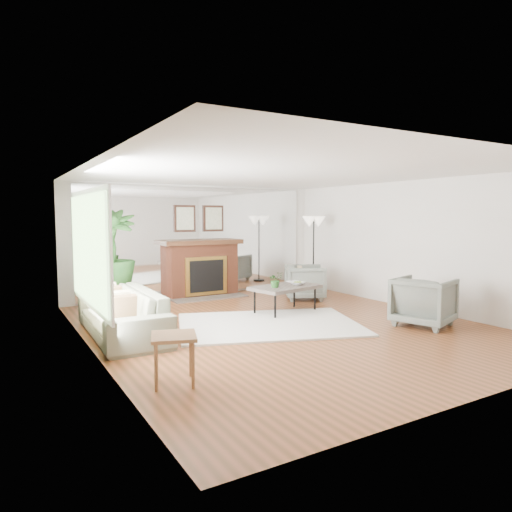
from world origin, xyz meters
TOP-DOWN VIEW (x-y plane):
  - ground at (0.00, 0.00)m, footprint 7.00×7.00m
  - wall_left at (-2.99, 0.00)m, footprint 0.02×7.00m
  - wall_right at (2.99, 0.00)m, footprint 0.02×7.00m
  - wall_back at (0.00, 3.49)m, footprint 6.00×0.02m
  - mirror_panel at (0.00, 3.47)m, footprint 5.40×0.04m
  - window_panel at (-2.96, 0.40)m, footprint 0.04×2.40m
  - fireplace at (0.00, 3.26)m, footprint 1.85×0.83m
  - area_rug at (-0.19, 0.15)m, footprint 3.45×2.95m
  - coffee_table at (0.59, 0.82)m, footprint 1.41×0.99m
  - sofa at (-2.45, 0.72)m, footprint 0.97×2.38m
  - armchair_back at (1.74, 1.75)m, footprint 1.11×1.10m
  - armchair_front at (2.01, -1.15)m, footprint 1.12×1.10m
  - side_table at (-2.47, -1.57)m, footprint 0.60×0.60m
  - potted_ficus at (-2.13, 2.77)m, footprint 1.20×1.20m
  - floor_lamp at (2.32, 2.22)m, footprint 0.59×0.33m
  - tabletop_plant at (0.32, 0.74)m, footprint 0.27×0.23m
  - fruit_bowl at (0.84, 0.78)m, footprint 0.32×0.32m
  - book at (0.87, 1.04)m, footprint 0.24×0.32m

SIDE VIEW (x-z plane):
  - ground at x=0.00m, z-range 0.00..0.00m
  - area_rug at x=-0.19m, z-range 0.00..0.03m
  - sofa at x=-2.45m, z-range 0.00..0.69m
  - armchair_back at x=1.74m, z-range 0.00..0.75m
  - armchair_front at x=2.01m, z-range 0.00..0.81m
  - side_table at x=-2.47m, z-range 0.18..0.72m
  - coffee_table at x=0.59m, z-range 0.21..0.72m
  - book at x=0.87m, z-range 0.51..0.54m
  - fruit_bowl at x=0.84m, z-range 0.51..0.57m
  - tabletop_plant at x=0.32m, z-range 0.51..0.80m
  - fireplace at x=0.00m, z-range -0.37..1.68m
  - potted_ficus at x=-2.13m, z-range 0.07..2.00m
  - wall_left at x=-2.99m, z-range 0.00..2.50m
  - wall_right at x=2.99m, z-range 0.00..2.50m
  - wall_back at x=0.00m, z-range 0.00..2.50m
  - mirror_panel at x=0.00m, z-range 0.05..2.45m
  - window_panel at x=-2.96m, z-range 0.60..2.10m
  - floor_lamp at x=2.32m, z-range 0.64..2.44m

